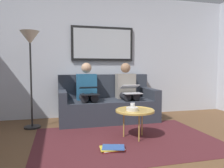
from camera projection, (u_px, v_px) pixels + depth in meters
name	position (u px, v px, depth m)	size (l,w,h in m)	color
wall_rear	(102.00, 56.00, 4.75)	(6.00, 0.12, 2.60)	#B7BCC6
area_rug	(126.00, 139.00, 3.16)	(2.60, 1.80, 0.01)	#4C1E23
couch	(107.00, 104.00, 4.36)	(1.88, 0.90, 0.90)	#2D333D
framed_mirror	(103.00, 44.00, 4.64)	(1.33, 0.05, 0.72)	black
coffee_table	(135.00, 111.00, 3.21)	(0.57, 0.57, 0.43)	tan
cup	(133.00, 106.00, 3.30)	(0.07, 0.07, 0.09)	silver
bowl	(132.00, 109.00, 3.16)	(0.17, 0.17, 0.05)	beige
person_left	(127.00, 89.00, 4.37)	(0.38, 0.58, 1.14)	gray
laptop_silver	(131.00, 90.00, 4.14)	(0.34, 0.37, 0.16)	silver
person_right	(87.00, 90.00, 4.17)	(0.38, 0.58, 1.14)	#235B84
laptop_black	(89.00, 91.00, 3.93)	(0.33, 0.35, 0.15)	black
magazine_stack	(112.00, 148.00, 2.76)	(0.34, 0.27, 0.04)	red
standing_lamp	(30.00, 48.00, 3.68)	(0.32, 0.32, 1.66)	black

